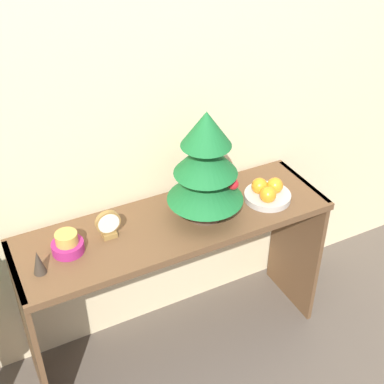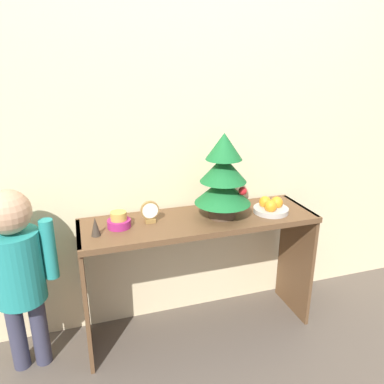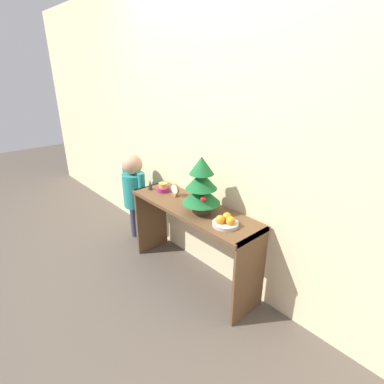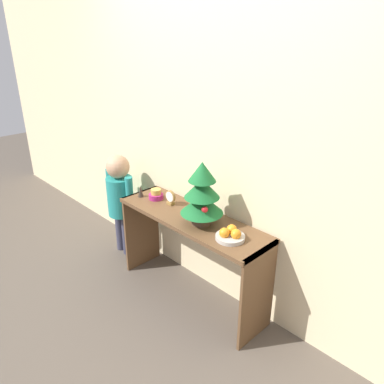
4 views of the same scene
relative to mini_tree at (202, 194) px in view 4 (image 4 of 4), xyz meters
The scene contains 9 objects.
ground_plane 0.94m from the mini_tree, 125.25° to the right, with size 12.00×12.00×0.00m, color brown.
back_wall 0.44m from the mini_tree, 115.53° to the left, with size 7.00×0.05×2.50m, color beige.
console_table 0.39m from the mini_tree, behind, with size 1.25×0.38×0.69m.
mini_tree is the anchor object (origin of this frame).
fruit_bowl 0.34m from the mini_tree, ahead, with size 0.19×0.19×0.08m.
singing_bowl 0.57m from the mini_tree, behind, with size 0.12×0.12×0.08m.
desk_clock 0.42m from the mini_tree, behind, with size 0.10×0.04×0.12m.
figurine 0.68m from the mini_tree, behind, with size 0.05×0.05×0.09m.
child_figure 1.08m from the mini_tree, behind, with size 0.36×0.23×0.95m.
Camera 4 is at (1.72, -1.48, 1.94)m, focal length 35.00 mm.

